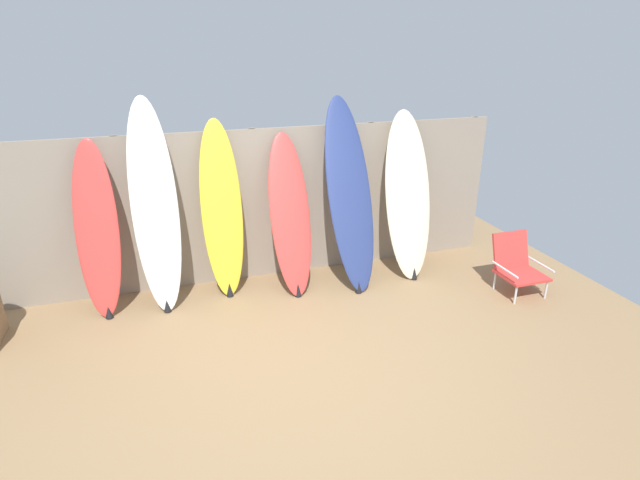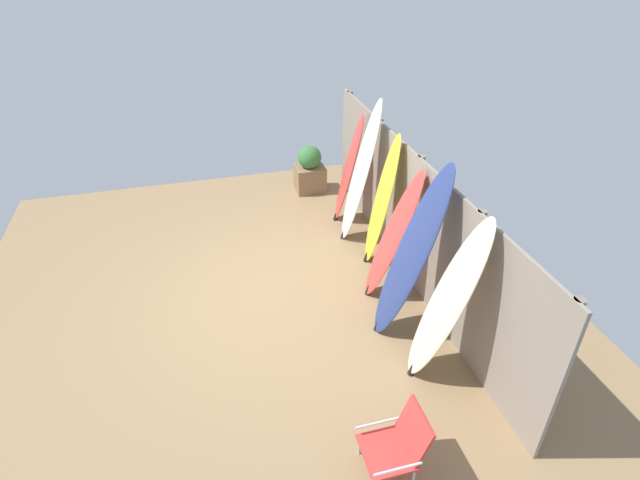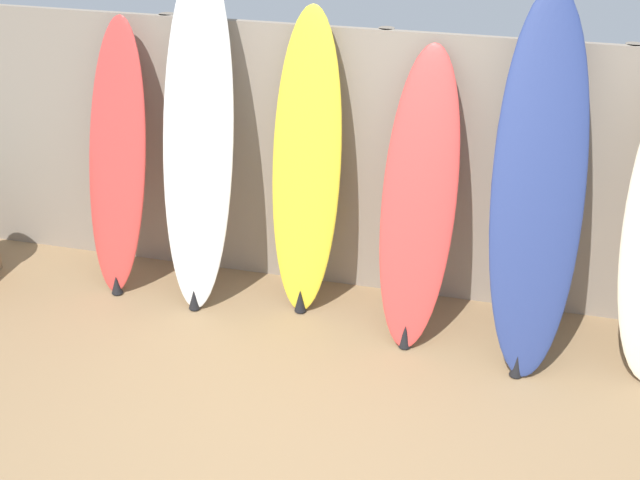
% 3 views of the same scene
% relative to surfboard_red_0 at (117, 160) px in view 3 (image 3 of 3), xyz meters
% --- Properties ---
extents(fence_back, '(6.08, 0.11, 1.80)m').
position_rel_surfboard_red_0_xyz_m(fence_back, '(1.70, 0.34, -0.01)').
color(fence_back, gray).
rests_on(fence_back, ground).
extents(surfboard_red_0, '(0.49, 0.54, 1.83)m').
position_rel_surfboard_red_0_xyz_m(surfboard_red_0, '(0.00, 0.00, 0.00)').
color(surfboard_red_0, '#D13D38').
rests_on(surfboard_red_0, ground).
extents(surfboard_white_1, '(0.49, 0.59, 2.22)m').
position_rel_surfboard_red_0_xyz_m(surfboard_white_1, '(0.59, -0.01, 0.19)').
color(surfboard_white_1, white).
rests_on(surfboard_white_1, ground).
extents(surfboard_yellow_2, '(0.45, 0.44, 1.96)m').
position_rel_surfboard_red_0_xyz_m(surfboard_yellow_2, '(1.28, 0.06, 0.06)').
color(surfboard_yellow_2, yellow).
rests_on(surfboard_yellow_2, ground).
extents(surfboard_red_3, '(0.46, 0.70, 1.77)m').
position_rel_surfboard_red_0_xyz_m(surfboard_red_3, '(2.02, -0.06, -0.03)').
color(surfboard_red_3, '#D13D38').
rests_on(surfboard_red_3, ground).
extents(surfboard_navy_4, '(0.61, 0.88, 2.16)m').
position_rel_surfboard_red_0_xyz_m(surfboard_navy_4, '(2.71, -0.13, 0.16)').
color(surfboard_navy_4, navy).
rests_on(surfboard_navy_4, ground).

